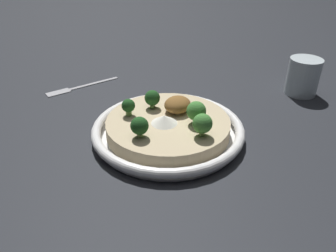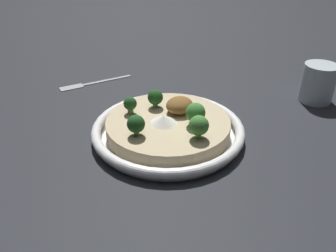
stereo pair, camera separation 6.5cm
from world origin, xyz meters
The scene contains 11 objects.
ground_plane centered at (0.00, 0.00, 0.00)m, with size 6.00×6.00×0.00m, color #23262B.
risotto_bowl centered at (0.00, 0.00, 0.02)m, with size 0.30×0.30×0.04m.
cheese_sprinkle centered at (0.01, 0.00, 0.05)m, with size 0.05×0.05×0.02m.
crispy_onion_garnish centered at (-0.04, 0.00, 0.05)m, with size 0.06×0.05×0.03m.
broccoli_back_right centered at (0.02, 0.08, 0.06)m, with size 0.04×0.04×0.04m.
broccoli_right centered at (0.08, -0.01, 0.06)m, with size 0.03×0.03×0.04m.
broccoli_front centered at (-0.03, -0.05, 0.06)m, with size 0.03×0.03×0.04m.
broccoli_front_right centered at (0.02, -0.08, 0.06)m, with size 0.03×0.03×0.03m.
broccoli_back centered at (-0.01, 0.05, 0.06)m, with size 0.04×0.04×0.05m.
drinking_glass centered at (-0.34, 0.20, 0.05)m, with size 0.08×0.08×0.09m.
fork_utensil centered at (-0.08, -0.32, 0.00)m, with size 0.19×0.10×0.00m.
Camera 2 is at (0.45, 0.33, 0.36)m, focal length 35.00 mm.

